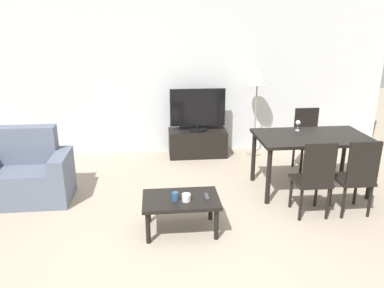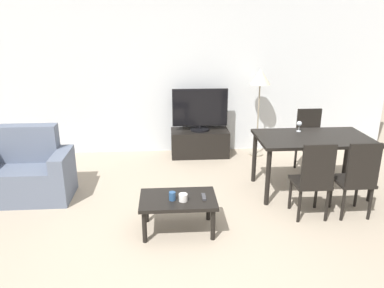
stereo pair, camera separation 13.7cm
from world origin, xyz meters
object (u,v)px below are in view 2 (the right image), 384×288
object	(u,v)px
coffee_table	(178,202)
cup_white_near	(172,196)
armchair	(28,174)
floor_lamp	(260,81)
tv	(200,110)
dining_chair_far	(310,138)
cup_colored_far	(184,197)
remote_primary	(204,197)
dining_table	(313,143)
wine_glass_left	(299,124)
dining_chair_near	(313,178)
tv_stand	(200,143)
dining_chair_near_right	(357,177)

from	to	relation	value
coffee_table	cup_white_near	xyz separation A→B (m)	(-0.06, -0.05, 0.10)
armchair	floor_lamp	bearing A→B (deg)	22.83
tv	dining_chair_far	size ratio (longest dim) A/B	0.97
cup_colored_far	remote_primary	bearing A→B (deg)	15.02
dining_table	wine_glass_left	xyz separation A→B (m)	(-0.11, 0.25, 0.19)
dining_chair_near	dining_table	bearing A→B (deg)	70.82
armchair	wine_glass_left	xyz separation A→B (m)	(3.60, 0.19, 0.54)
armchair	tv	distance (m)	2.81
armchair	dining_table	bearing A→B (deg)	-0.89
dining_table	remote_primary	size ratio (longest dim) A/B	9.79
dining_table	remote_primary	xyz separation A→B (m)	(-1.53, -0.91, -0.28)
tv_stand	dining_chair_far	world-z (taller)	dining_chair_far
wine_glass_left	cup_colored_far	bearing A→B (deg)	-143.41
armchair	dining_chair_far	size ratio (longest dim) A/B	1.15
dining_table	tv_stand	bearing A→B (deg)	131.88
tv	coffee_table	size ratio (longest dim) A/B	1.11
cup_white_near	cup_colored_far	distance (m)	0.12
dining_chair_near	dining_chair_near_right	world-z (taller)	same
armchair	floor_lamp	xyz separation A→B (m)	(3.34, 1.41, 0.94)
dining_chair_near	wine_glass_left	xyz separation A→B (m)	(0.15, 0.98, 0.36)
tv_stand	cup_white_near	bearing A→B (deg)	-101.94
coffee_table	remote_primary	xyz separation A→B (m)	(0.28, -0.02, 0.06)
dining_chair_near_right	wine_glass_left	world-z (taller)	dining_chair_near_right
dining_chair_far	dining_chair_near_right	world-z (taller)	same
wine_glass_left	dining_chair_near_right	bearing A→B (deg)	-69.59
dining_table	floor_lamp	distance (m)	1.62
tv	floor_lamp	bearing A→B (deg)	-2.36
cup_colored_far	wine_glass_left	distance (m)	2.09
dining_chair_near	floor_lamp	world-z (taller)	floor_lamp
dining_chair_far	floor_lamp	distance (m)	1.23
tv	floor_lamp	xyz separation A→B (m)	(0.98, -0.04, 0.48)
dining_chair_near	floor_lamp	xyz separation A→B (m)	(-0.12, 2.20, 0.76)
armchair	tv_stand	world-z (taller)	armchair
coffee_table	floor_lamp	distance (m)	2.92
cup_white_near	dining_table	bearing A→B (deg)	26.77
dining_chair_near_right	remote_primary	size ratio (longest dim) A/B	6.31
dining_chair_far	floor_lamp	bearing A→B (deg)	130.93
dining_chair_near	wine_glass_left	bearing A→B (deg)	81.47
dining_chair_near_right	dining_chair_far	bearing A→B (deg)	90.00
dining_table	dining_chair_near_right	bearing A→B (deg)	-70.82
coffee_table	cup_colored_far	distance (m)	0.13
dining_chair_near_right	cup_colored_far	bearing A→B (deg)	-173.36
tv_stand	remote_primary	xyz separation A→B (m)	(-0.18, -2.42, 0.18)
dining_table	dining_chair_near	xyz separation A→B (m)	(-0.26, -0.74, -0.17)
dining_chair_near_right	coffee_table	bearing A→B (deg)	-175.62
tv	dining_table	world-z (taller)	tv
armchair	dining_chair_near_right	distance (m)	4.05
dining_table	dining_chair_far	xyz separation A→B (m)	(0.26, 0.74, -0.17)
dining_chair_far	remote_primary	world-z (taller)	dining_chair_far
dining_chair_far	armchair	bearing A→B (deg)	-170.27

